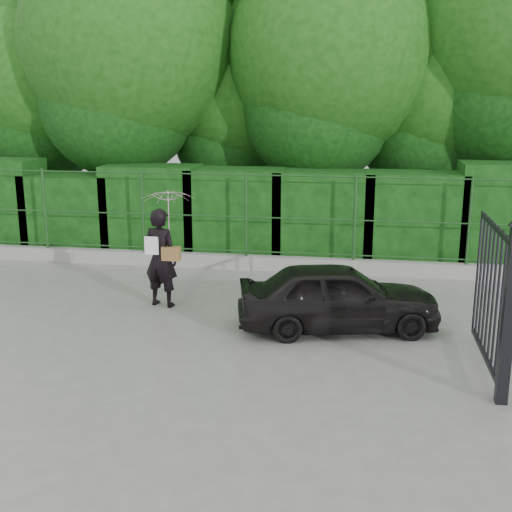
# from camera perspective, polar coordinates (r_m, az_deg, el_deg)

# --- Properties ---
(ground) EXTENTS (80.00, 80.00, 0.00)m
(ground) POSITION_cam_1_polar(r_m,az_deg,el_deg) (9.91, -7.90, -7.72)
(ground) COLOR gray
(kerb) EXTENTS (14.00, 0.25, 0.30)m
(kerb) POSITION_cam_1_polar(r_m,az_deg,el_deg) (14.01, -2.50, -0.49)
(kerb) COLOR #9E9E99
(kerb) RESTS_ON ground
(fence) EXTENTS (14.13, 0.06, 1.80)m
(fence) POSITION_cam_1_polar(r_m,az_deg,el_deg) (13.74, -1.64, 3.71)
(fence) COLOR #1C461C
(fence) RESTS_ON kerb
(hedge) EXTENTS (14.20, 1.20, 2.29)m
(hedge) POSITION_cam_1_polar(r_m,az_deg,el_deg) (14.76, -1.41, 3.83)
(hedge) COLOR black
(hedge) RESTS_ON ground
(trees) EXTENTS (17.10, 6.15, 8.08)m
(trees) POSITION_cam_1_polar(r_m,az_deg,el_deg) (16.63, 3.78, 17.28)
(trees) COLOR black
(trees) RESTS_ON ground
(gate) EXTENTS (0.22, 2.33, 2.36)m
(gate) POSITION_cam_1_polar(r_m,az_deg,el_deg) (8.59, 20.97, -3.53)
(gate) COLOR black
(gate) RESTS_ON ground
(woman) EXTENTS (0.97, 0.94, 2.09)m
(woman) POSITION_cam_1_polar(r_m,az_deg,el_deg) (11.33, -8.07, 2.18)
(woman) COLOR black
(woman) RESTS_ON ground
(car) EXTENTS (3.40, 1.94, 1.09)m
(car) POSITION_cam_1_polar(r_m,az_deg,el_deg) (10.33, 7.32, -3.58)
(car) COLOR black
(car) RESTS_ON ground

